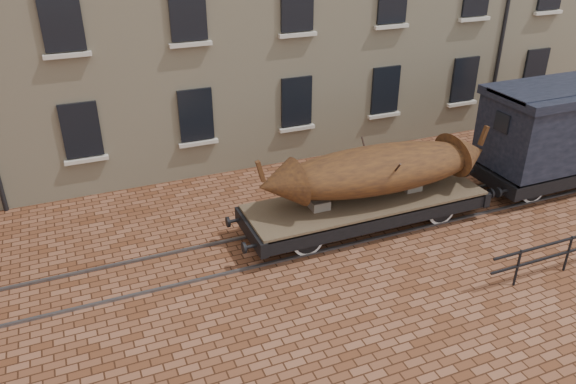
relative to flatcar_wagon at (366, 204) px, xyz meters
name	(u,v)px	position (x,y,z in m)	size (l,w,h in m)	color
ground	(333,233)	(-1.00, 0.00, -0.73)	(90.00, 90.00, 0.00)	#572E1A
rail_track	(333,233)	(-1.00, 0.00, -0.70)	(30.00, 1.52, 0.06)	#59595E
flatcar_wagon	(366,204)	(0.00, 0.00, 0.00)	(7.71, 2.09, 1.16)	brown
iron_boat	(379,169)	(0.33, 0.00, 1.03)	(7.03, 2.09, 1.66)	brown
goods_van	(572,123)	(7.25, 0.00, 1.39)	(6.53, 2.38, 3.38)	black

